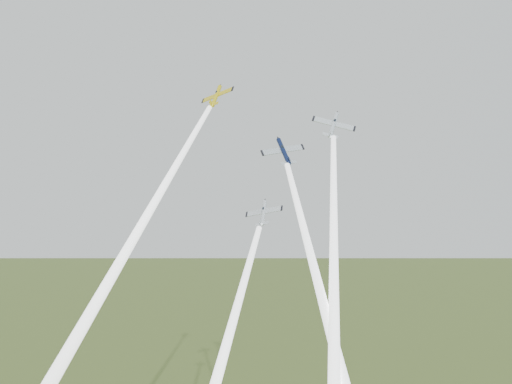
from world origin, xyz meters
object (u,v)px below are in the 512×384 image
plane_silver_right (333,125)px  plane_silver_low (263,213)px  plane_navy (284,151)px  plane_yellow (216,96)px

plane_silver_right → plane_silver_low: 21.31m
plane_navy → plane_silver_right: size_ratio=0.97×
plane_navy → plane_silver_low: plane_navy is taller
plane_navy → plane_yellow: bearing=121.8°
plane_navy → plane_silver_right: plane_silver_right is taller
plane_silver_right → plane_silver_low: size_ratio=1.19×
plane_yellow → plane_silver_right: 24.15m
plane_yellow → plane_silver_low: bearing=-26.8°
plane_yellow → plane_silver_right: bearing=11.3°
plane_navy → plane_silver_low: size_ratio=1.16×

